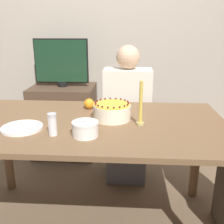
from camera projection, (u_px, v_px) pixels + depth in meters
name	position (u px, v px, depth m)	size (l,w,h in m)	color
ground_plane	(94.00, 224.00, 1.86)	(12.00, 12.00, 0.00)	brown
wall_behind	(109.00, 30.00, 2.79)	(8.00, 0.05, 2.60)	#ADA393
dining_table	(92.00, 138.00, 1.65)	(1.67, 0.91, 0.78)	brown
cake	(112.00, 111.00, 1.65)	(0.23, 0.23, 0.11)	#EFE5CC
sugar_bowl	(85.00, 129.00, 1.39)	(0.14, 0.14, 0.10)	white
sugar_shaker	(52.00, 124.00, 1.40)	(0.05, 0.05, 0.12)	white
plate_stack	(22.00, 128.00, 1.50)	(0.23, 0.23, 0.02)	white
candle	(141.00, 108.00, 1.53)	(0.05, 0.05, 0.27)	tan
orange_fruit_0	(89.00, 104.00, 1.86)	(0.07, 0.07, 0.07)	orange
person_man_blue_shirt	(127.00, 124.00, 2.31)	(0.40, 0.34, 1.20)	#595960
side_cabinet	(65.00, 120.00, 2.82)	(0.65, 0.50, 0.75)	#4C3828
tv_monitor	(61.00, 62.00, 2.63)	(0.55, 0.10, 0.48)	black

